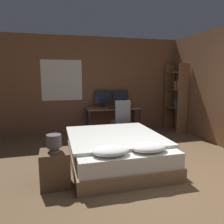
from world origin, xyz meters
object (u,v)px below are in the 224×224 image
(nightstand, at_px, (55,168))
(monitor_right, at_px, (120,98))
(bed, at_px, (116,150))
(keyboard, at_px, (115,108))
(desk, at_px, (113,111))
(bookshelf, at_px, (177,95))
(bedside_lamp, at_px, (54,141))
(computer_mouse, at_px, (124,108))
(office_chair, at_px, (121,124))
(monitor_left, at_px, (102,98))

(nightstand, distance_m, monitor_right, 3.57)
(bed, xyz_separation_m, keyboard, (0.53, 1.98, 0.47))
(desk, height_order, keyboard, keyboard)
(nightstand, bearing_deg, bookshelf, 35.75)
(bedside_lamp, distance_m, desk, 3.20)
(bedside_lamp, height_order, computer_mouse, bedside_lamp)
(desk, distance_m, office_chair, 0.73)
(nightstand, distance_m, office_chair, 2.65)
(nightstand, height_order, office_chair, office_chair)
(office_chair, bearing_deg, monitor_left, 108.70)
(desk, bearing_deg, monitor_right, 35.49)
(bed, relative_size, office_chair, 2.06)
(desk, bearing_deg, bed, -103.64)
(bookshelf, bearing_deg, office_chair, -166.21)
(nightstand, xyz_separation_m, monitor_right, (1.89, 2.95, 0.72))
(monitor_right, bearing_deg, computer_mouse, -89.77)
(keyboard, bearing_deg, bed, -104.88)
(bedside_lamp, relative_size, office_chair, 0.25)
(computer_mouse, bearing_deg, bed, -111.90)
(monitor_right, xyz_separation_m, computer_mouse, (0.00, -0.38, -0.24))
(keyboard, bearing_deg, nightstand, -122.30)
(desk, xyz_separation_m, keyboard, (0.00, -0.19, 0.10))
(bed, distance_m, desk, 2.27)
(computer_mouse, relative_size, bookshelf, 0.04)
(office_chair, bearing_deg, nightstand, -128.61)
(bed, bearing_deg, desk, 76.36)
(bedside_lamp, bearing_deg, desk, 59.50)
(bedside_lamp, relative_size, monitor_left, 0.54)
(monitor_left, bearing_deg, keyboard, -54.72)
(bed, bearing_deg, monitor_left, 83.77)
(bed, bearing_deg, nightstand, -151.95)
(bed, bearing_deg, keyboard, 75.12)
(bedside_lamp, height_order, monitor_right, monitor_right)
(nightstand, relative_size, computer_mouse, 7.55)
(monitor_left, distance_m, keyboard, 0.53)
(monitor_left, distance_m, office_chair, 1.10)
(bedside_lamp, bearing_deg, office_chair, 51.39)
(bedside_lamp, relative_size, keyboard, 0.69)
(monitor_left, distance_m, bookshelf, 2.19)
(bed, xyz_separation_m, office_chair, (0.56, 1.48, 0.13))
(computer_mouse, bearing_deg, office_chair, -115.88)
(monitor_right, xyz_separation_m, keyboard, (-0.27, -0.38, -0.25))
(monitor_right, relative_size, keyboard, 1.27)
(bedside_lamp, height_order, office_chair, office_chair)
(monitor_left, height_order, computer_mouse, monitor_left)
(bedside_lamp, height_order, keyboard, bedside_lamp)
(monitor_left, bearing_deg, desk, -35.49)
(office_chair, bearing_deg, keyboard, 93.27)
(bed, bearing_deg, bookshelf, 38.84)
(bedside_lamp, distance_m, office_chair, 2.66)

